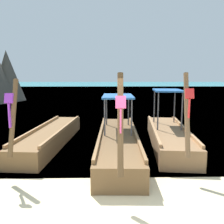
{
  "coord_description": "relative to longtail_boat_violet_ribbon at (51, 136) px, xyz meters",
  "views": [
    {
      "loc": [
        -0.16,
        -3.89,
        2.52
      ],
      "look_at": [
        0.0,
        3.68,
        1.39
      ],
      "focal_mm": 37.29,
      "sensor_mm": 36.0,
      "label": 1
    }
  ],
  "objects": [
    {
      "name": "longtail_boat_pink_ribbon",
      "position": [
        2.48,
        -0.94,
        0.05
      ],
      "size": [
        1.45,
        6.39,
        2.62
      ],
      "color": "brown",
      "rests_on": "ground"
    },
    {
      "name": "longtail_boat_red_ribbon",
      "position": [
        4.4,
        -0.16,
        0.06
      ],
      "size": [
        1.78,
        5.76,
        2.65
      ],
      "color": "olive",
      "rests_on": "ground"
    },
    {
      "name": "longtail_boat_violet_ribbon",
      "position": [
        0.0,
        0.0,
        0.0
      ],
      "size": [
        1.52,
        5.86,
        2.49
      ],
      "color": "brown",
      "rests_on": "ground"
    },
    {
      "name": "sea_water",
      "position": [
        2.27,
        57.0,
        -0.31
      ],
      "size": [
        120.0,
        120.0,
        0.0
      ],
      "primitive_type": "plane",
      "color": "teal",
      "rests_on": "ground"
    },
    {
      "name": "ground",
      "position": [
        2.27,
        -4.67,
        -0.31
      ],
      "size": [
        120.0,
        120.0,
        0.0
      ],
      "primitive_type": "plane",
      "color": "beige"
    }
  ]
}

